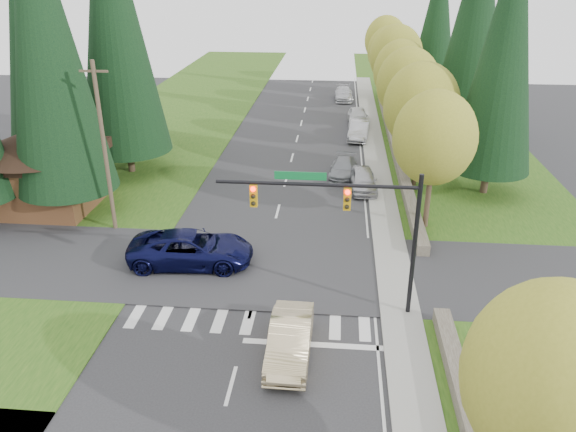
# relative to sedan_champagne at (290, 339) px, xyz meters

# --- Properties ---
(ground) EXTENTS (120.00, 120.00, 0.00)m
(ground) POSITION_rel_sedan_champagne_xyz_m (-2.08, -1.02, -0.78)
(ground) COLOR #28282B
(ground) RESTS_ON ground
(grass_east) EXTENTS (14.00, 110.00, 0.06)m
(grass_east) POSITION_rel_sedan_champagne_xyz_m (10.92, 18.98, -0.75)
(grass_east) COLOR #244B14
(grass_east) RESTS_ON ground
(grass_west) EXTENTS (14.00, 110.00, 0.06)m
(grass_west) POSITION_rel_sedan_champagne_xyz_m (-15.08, 18.98, -0.75)
(grass_west) COLOR #244B14
(grass_west) RESTS_ON ground
(cross_street) EXTENTS (120.00, 8.00, 0.10)m
(cross_street) POSITION_rel_sedan_champagne_xyz_m (-2.08, 6.98, -0.78)
(cross_street) COLOR #28282B
(cross_street) RESTS_ON ground
(sidewalk_east) EXTENTS (1.80, 80.00, 0.13)m
(sidewalk_east) POSITION_rel_sedan_champagne_xyz_m (4.82, 20.98, -0.72)
(sidewalk_east) COLOR gray
(sidewalk_east) RESTS_ON ground
(curb_east) EXTENTS (0.20, 80.00, 0.13)m
(curb_east) POSITION_rel_sedan_champagne_xyz_m (3.97, 20.98, -0.72)
(curb_east) COLOR gray
(curb_east) RESTS_ON ground
(stone_wall_north) EXTENTS (0.70, 40.00, 0.70)m
(stone_wall_north) POSITION_rel_sedan_champagne_xyz_m (6.52, 28.98, -0.43)
(stone_wall_north) COLOR #4C4438
(stone_wall_north) RESTS_ON ground
(traffic_signal) EXTENTS (8.70, 0.37, 6.80)m
(traffic_signal) POSITION_rel_sedan_champagne_xyz_m (2.29, 3.48, 4.20)
(traffic_signal) COLOR black
(traffic_signal) RESTS_ON ground
(brown_building) EXTENTS (8.40, 8.40, 5.40)m
(brown_building) POSITION_rel_sedan_champagne_xyz_m (-17.08, 13.98, 2.35)
(brown_building) COLOR #4C2D19
(brown_building) RESTS_ON ground
(utility_pole) EXTENTS (1.60, 0.24, 10.00)m
(utility_pole) POSITION_rel_sedan_champagne_xyz_m (-11.58, 10.98, 4.36)
(utility_pole) COLOR #473828
(utility_pole) RESTS_ON ground
(decid_tree_0) EXTENTS (4.80, 4.80, 8.37)m
(decid_tree_0) POSITION_rel_sedan_champagne_xyz_m (7.12, 12.98, 4.81)
(decid_tree_0) COLOR #38281C
(decid_tree_0) RESTS_ON ground
(decid_tree_1) EXTENTS (5.20, 5.20, 8.80)m
(decid_tree_1) POSITION_rel_sedan_champagne_xyz_m (7.22, 19.98, 5.01)
(decid_tree_1) COLOR #38281C
(decid_tree_1) RESTS_ON ground
(decid_tree_2) EXTENTS (5.00, 5.00, 8.82)m
(decid_tree_2) POSITION_rel_sedan_champagne_xyz_m (7.02, 26.98, 5.14)
(decid_tree_2) COLOR #38281C
(decid_tree_2) RESTS_ON ground
(decid_tree_3) EXTENTS (5.00, 5.00, 8.55)m
(decid_tree_3) POSITION_rel_sedan_champagne_xyz_m (7.12, 33.98, 4.88)
(decid_tree_3) COLOR #38281C
(decid_tree_3) RESTS_ON ground
(decid_tree_4) EXTENTS (5.40, 5.40, 9.18)m
(decid_tree_4) POSITION_rel_sedan_champagne_xyz_m (7.22, 40.98, 5.28)
(decid_tree_4) COLOR #38281C
(decid_tree_4) RESTS_ON ground
(decid_tree_5) EXTENTS (4.80, 4.80, 8.30)m
(decid_tree_5) POSITION_rel_sedan_champagne_xyz_m (7.02, 47.98, 4.75)
(decid_tree_5) COLOR #38281C
(decid_tree_5) RESTS_ON ground
(decid_tree_6) EXTENTS (5.20, 5.20, 8.86)m
(decid_tree_6) POSITION_rel_sedan_champagne_xyz_m (7.12, 54.98, 5.08)
(decid_tree_6) COLOR #38281C
(decid_tree_6) RESTS_ON ground
(decid_tree_south) EXTENTS (4.60, 4.60, 7.92)m
(decid_tree_south) POSITION_rel_sedan_champagne_xyz_m (7.22, -7.02, 4.48)
(decid_tree_south) COLOR #38281C
(decid_tree_south) RESTS_ON ground
(conifer_w_a) EXTENTS (6.12, 6.12, 19.80)m
(conifer_w_a) POSITION_rel_sedan_champagne_xyz_m (-15.08, 12.98, 10.01)
(conifer_w_a) COLOR #38281C
(conifer_w_a) RESTS_ON ground
(conifer_w_b) EXTENTS (5.44, 5.44, 17.80)m
(conifer_w_b) POSITION_rel_sedan_champagne_xyz_m (-18.08, 16.98, 9.01)
(conifer_w_b) COLOR #38281C
(conifer_w_b) RESTS_ON ground
(conifer_w_c) EXTENTS (6.46, 6.46, 20.80)m
(conifer_w_c) POSITION_rel_sedan_champagne_xyz_m (-14.08, 20.98, 10.51)
(conifer_w_c) COLOR #38281C
(conifer_w_c) RESTS_ON ground
(conifer_w_e) EXTENTS (5.78, 5.78, 18.80)m
(conifer_w_e) POSITION_rel_sedan_champagne_xyz_m (-16.08, 26.98, 9.51)
(conifer_w_e) COLOR #38281C
(conifer_w_e) RESTS_ON ground
(conifer_e_a) EXTENTS (5.44, 5.44, 17.80)m
(conifer_e_a) POSITION_rel_sedan_champagne_xyz_m (11.92, 18.98, 9.01)
(conifer_e_a) COLOR #38281C
(conifer_e_a) RESTS_ON ground
(conifer_e_b) EXTENTS (6.12, 6.12, 19.80)m
(conifer_e_b) POSITION_rel_sedan_champagne_xyz_m (12.92, 32.98, 10.01)
(conifer_e_b) COLOR #38281C
(conifer_e_b) RESTS_ON ground
(conifer_e_c) EXTENTS (5.10, 5.10, 16.80)m
(conifer_e_c) POSITION_rel_sedan_champagne_xyz_m (11.92, 46.98, 8.50)
(conifer_e_c) COLOR #38281C
(conifer_e_c) RESTS_ON ground
(sedan_champagne) EXTENTS (1.71, 4.78, 1.57)m
(sedan_champagne) POSITION_rel_sedan_champagne_xyz_m (0.00, 0.00, 0.00)
(sedan_champagne) COLOR beige
(sedan_champagne) RESTS_ON ground
(suv_navy) EXTENTS (6.72, 3.46, 1.81)m
(suv_navy) POSITION_rel_sedan_champagne_xyz_m (-5.88, 7.15, 0.12)
(suv_navy) COLOR #0A0C33
(suv_navy) RESTS_ON ground
(parked_car_a) EXTENTS (2.06, 4.56, 1.52)m
(parked_car_a) POSITION_rel_sedan_champagne_xyz_m (3.52, 18.77, -0.02)
(parked_car_a) COLOR #ADADB2
(parked_car_a) RESTS_ON ground
(parked_car_b) EXTENTS (2.27, 4.60, 1.29)m
(parked_car_b) POSITION_rel_sedan_champagne_xyz_m (2.12, 21.43, -0.14)
(parked_car_b) COLOR gray
(parked_car_b) RESTS_ON ground
(parked_car_c) EXTENTS (2.17, 4.94, 1.58)m
(parked_car_c) POSITION_rel_sedan_champagne_xyz_m (3.52, 31.43, 0.00)
(parked_car_c) COLOR #A0A0A4
(parked_car_c) RESTS_ON ground
(parked_car_d) EXTENTS (2.03, 4.81, 1.62)m
(parked_car_d) POSITION_rel_sedan_champagne_xyz_m (3.52, 36.48, 0.03)
(parked_car_d) COLOR silver
(parked_car_d) RESTS_ON ground
(parked_car_e) EXTENTS (2.19, 5.06, 1.45)m
(parked_car_e) POSITION_rel_sedan_champagne_xyz_m (2.12, 47.20, -0.06)
(parked_car_e) COLOR #B3B3B8
(parked_car_e) RESTS_ON ground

